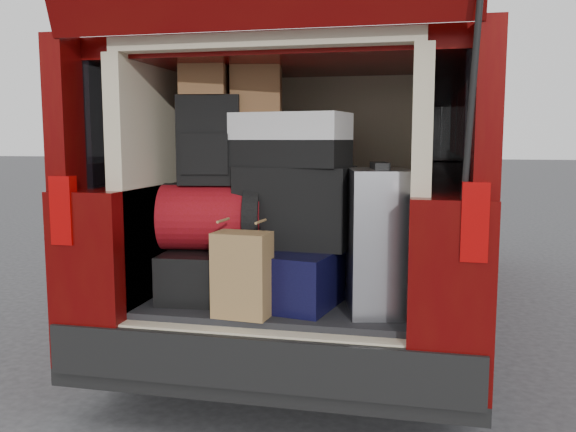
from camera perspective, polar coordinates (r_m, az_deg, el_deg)
name	(u,v)px	position (r m, az deg, el deg)	size (l,w,h in m)	color
ground	(274,418)	(3.07, -1.32, -18.40)	(80.00, 80.00, 0.00)	#323234
minivan	(333,195)	(4.61, 4.20, 1.99)	(1.90, 5.35, 2.77)	black
load_floor	(287,344)	(3.22, -0.13, -11.90)	(1.24, 1.05, 0.55)	black
black_hardshell	(214,271)	(3.10, -6.95, -5.15)	(0.42, 0.58, 0.23)	black
navy_hardshell	(291,274)	(2.97, 0.33, -5.41)	(0.48, 0.59, 0.26)	black
silver_roller	(378,240)	(2.80, 8.46, -2.23)	(0.27, 0.43, 0.64)	silver
kraft_bag	(242,275)	(2.69, -4.30, -5.49)	(0.24, 0.15, 0.38)	olive
red_duffel	(212,217)	(3.03, -7.08, -0.12)	(0.49, 0.32, 0.32)	maroon
black_soft_case	(295,206)	(2.97, 0.70, 0.91)	(0.54, 0.32, 0.39)	black
backpack	(211,140)	(3.03, -7.26, 7.03)	(0.30, 0.18, 0.43)	black
twotone_duffel	(287,140)	(2.95, -0.05, 7.15)	(0.57, 0.29, 0.26)	silver
grocery_sack_lower	(204,74)	(3.04, -7.86, 12.98)	(0.22, 0.18, 0.20)	brown
grocery_sack_upper	(257,89)	(3.05, -2.96, 11.79)	(0.24, 0.20, 0.24)	brown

